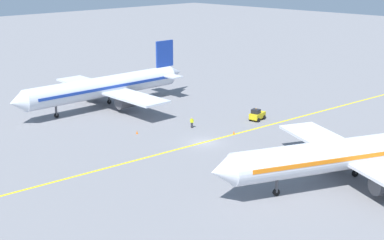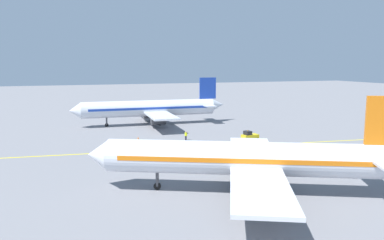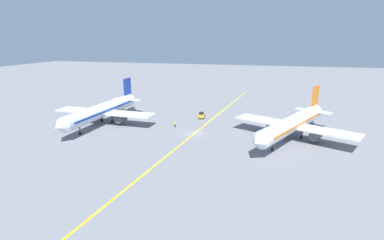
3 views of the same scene
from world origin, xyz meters
The scene contains 8 objects.
ground_plane centered at (0.00, 0.00, 0.00)m, with size 400.00×400.00×0.00m, color slate.
apron_yellow_centreline centered at (0.00, 0.00, 0.00)m, with size 0.40×120.00×0.01m, color yellow.
airplane_at_gate centered at (-22.54, -1.58, 3.71)m, with size 27.59×33.47×10.60m.
airplane_adjacent_stand centered at (25.76, -1.95, 3.71)m, with size 28.18×35.50×10.60m.
baggage_tug_white centered at (1.65, -14.35, 0.90)m, with size 2.15×3.20×2.11m.
ground_crew_worker centered at (6.20, -3.82, 0.91)m, with size 0.53×0.36×1.68m.
traffic_cone_near_nose centered at (9.86, 4.22, 0.28)m, with size 0.32×0.32×0.55m, color orange.
traffic_cone_mid_apron centered at (-0.60, -5.96, 0.28)m, with size 0.32×0.32×0.55m, color orange.
Camera 2 is at (-57.13, 16.89, 13.77)m, focal length 35.00 mm.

